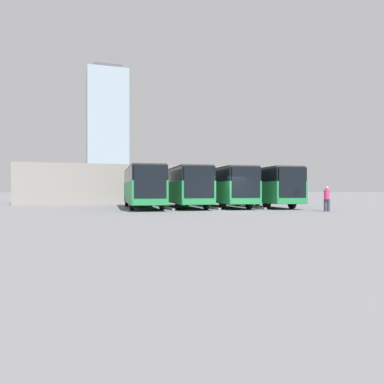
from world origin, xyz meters
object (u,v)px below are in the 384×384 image
bus_0 (262,186)px  bus_2 (183,186)px  bus_1 (222,186)px  pedestrian (327,198)px  bus_3 (142,186)px

bus_0 → bus_2: 7.20m
bus_1 → bus_2: (3.57, -0.25, 0.00)m
pedestrian → bus_3: bearing=0.8°
bus_0 → pedestrian: 8.14m
bus_0 → pedestrian: size_ratio=6.63×
bus_0 → bus_1: bearing=-4.8°
pedestrian → bus_0: bearing=-46.2°
bus_0 → bus_3: size_ratio=1.00×
bus_0 → bus_1: same height
bus_0 → bus_1: 3.63m
bus_0 → bus_1: (3.57, -0.61, 0.00)m
bus_0 → bus_2: bearing=-2.0°
bus_1 → bus_2: size_ratio=1.00×
bus_1 → pedestrian: 9.74m
bus_3 → pedestrian: bus_3 is taller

